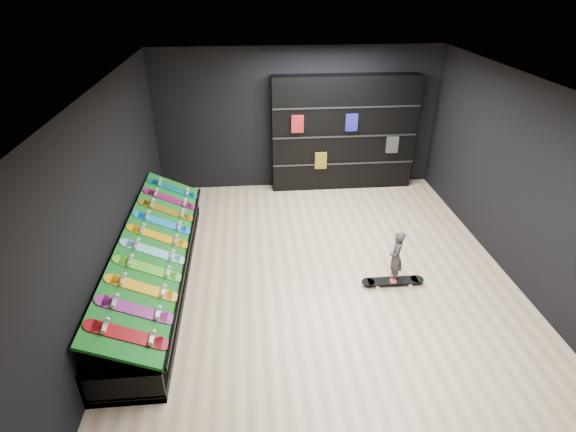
{
  "coord_description": "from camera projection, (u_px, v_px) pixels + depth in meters",
  "views": [
    {
      "loc": [
        -1.04,
        -5.78,
        4.32
      ],
      "look_at": [
        -0.5,
        0.2,
        1.0
      ],
      "focal_mm": 28.0,
      "sensor_mm": 36.0,
      "label": 1
    }
  ],
  "objects": [
    {
      "name": "floor",
      "position": [
        320.0,
        275.0,
        7.21
      ],
      "size": [
        6.0,
        7.0,
        0.01
      ],
      "primitive_type": "cube",
      "color": "beige",
      "rests_on": "ground"
    },
    {
      "name": "ceiling",
      "position": [
        328.0,
        86.0,
        5.76
      ],
      "size": [
        6.0,
        7.0,
        0.01
      ],
      "primitive_type": "cube",
      "color": "white",
      "rests_on": "ground"
    },
    {
      "name": "wall_back",
      "position": [
        297.0,
        120.0,
        9.54
      ],
      "size": [
        6.0,
        0.02,
        3.0
      ],
      "primitive_type": "cube",
      "color": "black",
      "rests_on": "ground"
    },
    {
      "name": "wall_front",
      "position": [
        396.0,
        388.0,
        3.43
      ],
      "size": [
        6.0,
        0.02,
        3.0
      ],
      "primitive_type": "cube",
      "color": "black",
      "rests_on": "ground"
    },
    {
      "name": "wall_left",
      "position": [
        111.0,
        199.0,
        6.25
      ],
      "size": [
        0.02,
        7.0,
        3.0
      ],
      "primitive_type": "cube",
      "color": "black",
      "rests_on": "ground"
    },
    {
      "name": "wall_right",
      "position": [
        522.0,
        183.0,
        6.72
      ],
      "size": [
        0.02,
        7.0,
        3.0
      ],
      "primitive_type": "cube",
      "color": "black",
      "rests_on": "ground"
    },
    {
      "name": "display_rack",
      "position": [
        156.0,
        271.0,
        6.89
      ],
      "size": [
        0.9,
        4.5,
        0.5
      ],
      "primitive_type": null,
      "color": "black",
      "rests_on": "ground"
    },
    {
      "name": "turf_ramp",
      "position": [
        155.0,
        245.0,
        6.67
      ],
      "size": [
        0.92,
        4.5,
        0.46
      ],
      "primitive_type": "cube",
      "rotation": [
        0.0,
        0.44,
        0.0
      ],
      "color": "#0D5315",
      "rests_on": "display_rack"
    },
    {
      "name": "back_shelving",
      "position": [
        344.0,
        134.0,
        9.59
      ],
      "size": [
        3.07,
        0.36,
        2.45
      ],
      "primitive_type": "cube",
      "color": "black",
      "rests_on": "ground"
    },
    {
      "name": "floor_skateboard",
      "position": [
        392.0,
        282.0,
        6.97
      ],
      "size": [
        0.98,
        0.22,
        0.09
      ],
      "primitive_type": null,
      "rotation": [
        0.0,
        0.0,
        -0.0
      ],
      "color": "black",
      "rests_on": "ground"
    },
    {
      "name": "child",
      "position": [
        395.0,
        266.0,
        6.82
      ],
      "size": [
        0.19,
        0.23,
        0.51
      ],
      "primitive_type": "imported",
      "rotation": [
        0.0,
        0.0,
        -1.92
      ],
      "color": "black",
      "rests_on": "floor_skateboard"
    },
    {
      "name": "display_board_0",
      "position": [
        128.0,
        335.0,
        5.0
      ],
      "size": [
        0.93,
        0.22,
        0.5
      ],
      "primitive_type": null,
      "rotation": [
        0.0,
        0.44,
        0.0
      ],
      "color": "red",
      "rests_on": "turf_ramp"
    },
    {
      "name": "display_board_1",
      "position": [
        135.0,
        310.0,
        5.37
      ],
      "size": [
        0.93,
        0.22,
        0.5
      ],
      "primitive_type": null,
      "rotation": [
        0.0,
        0.44,
        0.0
      ],
      "color": "#2626BF",
      "rests_on": "turf_ramp"
    },
    {
      "name": "display_board_2",
      "position": [
        142.0,
        288.0,
        5.74
      ],
      "size": [
        0.93,
        0.22,
        0.5
      ],
      "primitive_type": null,
      "rotation": [
        0.0,
        0.44,
        0.0
      ],
      "color": "orange",
      "rests_on": "turf_ramp"
    },
    {
      "name": "display_board_3",
      "position": [
        148.0,
        269.0,
        6.1
      ],
      "size": [
        0.93,
        0.22,
        0.5
      ],
      "primitive_type": null,
      "rotation": [
        0.0,
        0.44,
        0.0
      ],
      "color": "green",
      "rests_on": "turf_ramp"
    },
    {
      "name": "display_board_4",
      "position": [
        154.0,
        252.0,
        6.47
      ],
      "size": [
        0.93,
        0.22,
        0.5
      ],
      "primitive_type": null,
      "rotation": [
        0.0,
        0.44,
        0.0
      ],
      "color": "#0CB2E5",
      "rests_on": "turf_ramp"
    },
    {
      "name": "display_board_5",
      "position": [
        158.0,
        236.0,
        6.84
      ],
      "size": [
        0.93,
        0.22,
        0.5
      ],
      "primitive_type": null,
      "rotation": [
        0.0,
        0.44,
        0.0
      ],
      "color": "yellow",
      "rests_on": "turf_ramp"
    },
    {
      "name": "display_board_6",
      "position": [
        163.0,
        223.0,
        7.21
      ],
      "size": [
        0.93,
        0.22,
        0.5
      ],
      "primitive_type": null,
      "rotation": [
        0.0,
        0.44,
        0.0
      ],
      "color": "blue",
      "rests_on": "turf_ramp"
    },
    {
      "name": "display_board_7",
      "position": [
        166.0,
        210.0,
        7.58
      ],
      "size": [
        0.93,
        0.22,
        0.5
      ],
      "primitive_type": null,
      "rotation": [
        0.0,
        0.44,
        0.0
      ],
      "color": "yellow",
      "rests_on": "turf_ramp"
    },
    {
      "name": "display_board_8",
      "position": [
        170.0,
        199.0,
        7.95
      ],
      "size": [
        0.93,
        0.22,
        0.5
      ],
      "primitive_type": null,
      "rotation": [
        0.0,
        0.44,
        0.0
      ],
      "color": "#E5198C",
      "rests_on": "turf_ramp"
    },
    {
      "name": "display_board_9",
      "position": [
        173.0,
        189.0,
        8.31
      ],
      "size": [
        0.93,
        0.22,
        0.5
      ],
      "primitive_type": null,
      "rotation": [
        0.0,
        0.44,
        0.0
      ],
      "color": "#0C8C99",
      "rests_on": "turf_ramp"
    }
  ]
}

